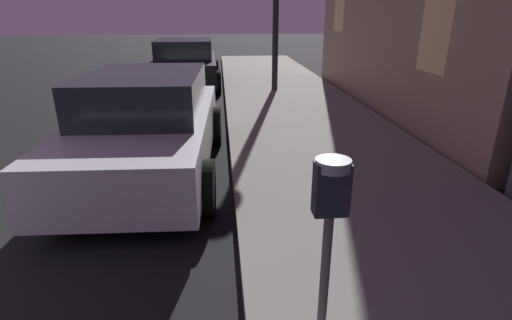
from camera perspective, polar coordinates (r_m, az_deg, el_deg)
parking_meter at (r=2.21m, az=10.66°, el=-7.68°), size 0.19×0.19×1.32m
car_silver at (r=5.66m, az=-15.52°, el=4.87°), size 2.05×4.18×1.43m
car_black at (r=12.40m, az=-10.25°, el=13.65°), size 2.12×4.15×1.43m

